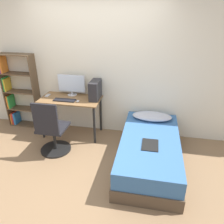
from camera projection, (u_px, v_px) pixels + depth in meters
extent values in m
plane|color=#846647|center=(76.00, 172.00, 3.36)|extent=(14.00, 14.00, 0.00)
cube|color=silver|center=(96.00, 70.00, 4.07)|extent=(8.00, 0.05, 2.50)
cube|color=brown|center=(70.00, 99.00, 4.09)|extent=(1.13, 0.58, 0.02)
cylinder|color=black|center=(42.00, 120.00, 4.12)|extent=(0.04, 0.04, 0.74)
cylinder|color=black|center=(94.00, 126.00, 3.95)|extent=(0.04, 0.04, 0.74)
cylinder|color=black|center=(53.00, 110.00, 4.55)|extent=(0.04, 0.04, 0.74)
cylinder|color=black|center=(101.00, 114.00, 4.38)|extent=(0.04, 0.04, 0.74)
cube|color=brown|center=(6.00, 91.00, 4.48)|extent=(0.02, 0.25, 1.51)
cube|color=brown|center=(36.00, 93.00, 4.37)|extent=(0.02, 0.25, 1.51)
cube|color=brown|center=(27.00, 124.00, 4.75)|extent=(0.65, 0.25, 0.02)
cube|color=brown|center=(24.00, 108.00, 4.59)|extent=(0.65, 0.25, 0.02)
cube|color=brown|center=(21.00, 92.00, 4.42)|extent=(0.65, 0.25, 0.02)
cube|color=brown|center=(18.00, 74.00, 4.26)|extent=(0.65, 0.25, 0.02)
cube|color=brown|center=(14.00, 54.00, 4.10)|extent=(0.65, 0.25, 0.02)
cube|color=orange|center=(14.00, 117.00, 4.74)|extent=(0.03, 0.21, 0.24)
cube|color=red|center=(15.00, 117.00, 4.73)|extent=(0.03, 0.21, 0.26)
cube|color=#2870B7|center=(17.00, 118.00, 4.73)|extent=(0.04, 0.21, 0.25)
cube|color=orange|center=(10.00, 101.00, 4.58)|extent=(0.03, 0.21, 0.27)
cube|color=green|center=(11.00, 101.00, 4.57)|extent=(0.02, 0.21, 0.27)
cube|color=green|center=(6.00, 84.00, 4.41)|extent=(0.02, 0.21, 0.28)
cube|color=gold|center=(7.00, 84.00, 4.41)|extent=(0.02, 0.21, 0.25)
cube|color=#7A338E|center=(2.00, 65.00, 4.24)|extent=(0.03, 0.21, 0.31)
cube|color=orange|center=(3.00, 64.00, 4.23)|extent=(0.02, 0.21, 0.33)
cylinder|color=black|center=(56.00, 149.00, 3.90)|extent=(0.53, 0.53, 0.03)
cylinder|color=black|center=(55.00, 139.00, 3.80)|extent=(0.05, 0.05, 0.41)
cube|color=black|center=(53.00, 127.00, 3.71)|extent=(0.46, 0.46, 0.04)
cube|color=black|center=(45.00, 119.00, 3.40)|extent=(0.41, 0.04, 0.51)
cube|color=#4C3D2D|center=(149.00, 157.00, 3.54)|extent=(0.93, 1.86, 0.21)
cube|color=#38669E|center=(150.00, 145.00, 3.44)|extent=(0.90, 1.82, 0.25)
ellipsoid|color=#B2B7C6|center=(152.00, 116.00, 3.95)|extent=(0.70, 0.36, 0.11)
cube|color=black|center=(150.00, 145.00, 3.21)|extent=(0.24, 0.32, 0.01)
cylinder|color=#B7B7BC|center=(72.00, 95.00, 4.25)|extent=(0.18, 0.18, 0.01)
cylinder|color=#B7B7BC|center=(72.00, 93.00, 4.24)|extent=(0.04, 0.04, 0.06)
cube|color=#B7B7BC|center=(71.00, 83.00, 4.16)|extent=(0.54, 0.01, 0.34)
cube|color=silver|center=(71.00, 83.00, 4.15)|extent=(0.52, 0.01, 0.32)
cube|color=black|center=(65.00, 100.00, 3.98)|extent=(0.40, 0.14, 0.02)
cube|color=#232328|center=(95.00, 90.00, 4.00)|extent=(0.16, 0.37, 0.34)
ellipsoid|color=silver|center=(78.00, 101.00, 3.94)|extent=(0.06, 0.09, 0.02)
cube|color=#B7B7BC|center=(48.00, 95.00, 4.21)|extent=(0.07, 0.14, 0.01)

